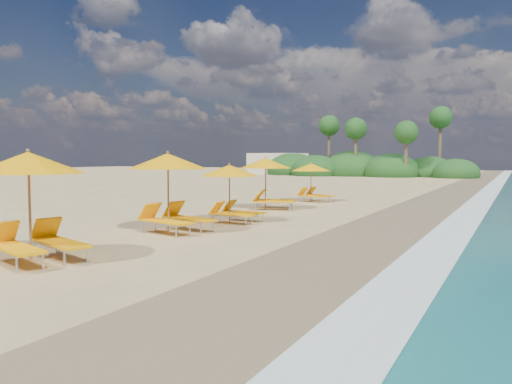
# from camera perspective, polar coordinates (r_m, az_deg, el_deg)

# --- Properties ---
(ground) EXTENTS (160.00, 160.00, 0.00)m
(ground) POSITION_cam_1_polar(r_m,az_deg,el_deg) (15.71, 0.00, -4.37)
(ground) COLOR tan
(ground) RESTS_ON ground
(wet_sand) EXTENTS (4.00, 160.00, 0.01)m
(wet_sand) POSITION_cam_1_polar(r_m,az_deg,el_deg) (14.31, 14.38, -5.30)
(wet_sand) COLOR #887251
(wet_sand) RESTS_ON ground
(surf_foam) EXTENTS (4.00, 160.00, 0.01)m
(surf_foam) POSITION_cam_1_polar(r_m,az_deg,el_deg) (13.94, 25.29, -5.72)
(surf_foam) COLOR white
(surf_foam) RESTS_ON ground
(station_1) EXTENTS (3.12, 3.04, 2.47)m
(station_1) POSITION_cam_1_polar(r_m,az_deg,el_deg) (11.96, -24.04, -0.68)
(station_1) COLOR olive
(station_1) RESTS_ON ground
(station_2) EXTENTS (3.02, 2.90, 2.47)m
(station_2) POSITION_cam_1_polar(r_m,az_deg,el_deg) (15.47, -9.50, 0.60)
(station_2) COLOR olive
(station_2) RESTS_ON ground
(station_3) EXTENTS (2.26, 2.09, 2.07)m
(station_3) POSITION_cam_1_polar(r_m,az_deg,el_deg) (17.56, -2.60, 0.32)
(station_3) COLOR olive
(station_3) RESTS_ON ground
(station_4) EXTENTS (2.93, 2.86, 2.31)m
(station_4) POSITION_cam_1_polar(r_m,az_deg,el_deg) (22.02, 1.55, 1.41)
(station_4) COLOR olive
(station_4) RESTS_ON ground
(station_5) EXTENTS (2.46, 2.37, 2.01)m
(station_5) POSITION_cam_1_polar(r_m,az_deg,el_deg) (25.91, 6.54, 1.41)
(station_5) COLOR olive
(station_5) RESTS_ON ground
(treeline) EXTENTS (25.80, 8.80, 9.74)m
(treeline) POSITION_cam_1_polar(r_m,az_deg,el_deg) (61.71, 11.67, 2.72)
(treeline) COLOR #163D14
(treeline) RESTS_ON ground
(beach_building) EXTENTS (7.00, 5.00, 2.80)m
(beach_building) POSITION_cam_1_polar(r_m,az_deg,el_deg) (68.33, 2.49, 3.25)
(beach_building) COLOR beige
(beach_building) RESTS_ON ground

